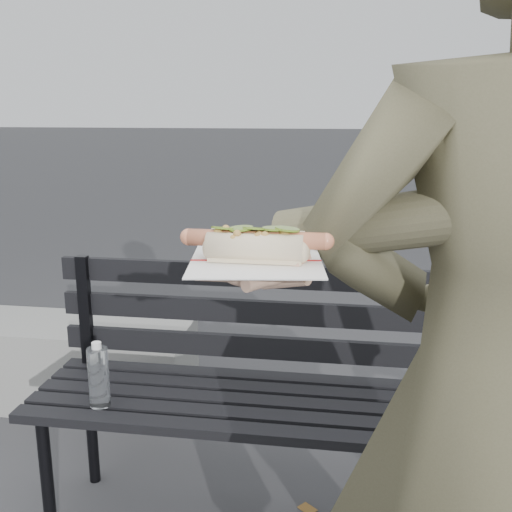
% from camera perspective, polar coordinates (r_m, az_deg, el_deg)
% --- Properties ---
extents(park_bench, '(1.50, 0.44, 0.88)m').
position_cam_1_polar(park_bench, '(2.01, 0.53, -11.48)').
color(park_bench, black).
rests_on(park_bench, ground).
extents(concrete_block, '(1.20, 0.40, 0.40)m').
position_cam_1_polar(concrete_block, '(3.05, -17.62, -9.64)').
color(concrete_block, slate).
rests_on(concrete_block, ground).
extents(person, '(0.71, 0.51, 1.82)m').
position_cam_1_polar(person, '(1.10, 22.13, -12.72)').
color(person, '#494630').
rests_on(person, ground).
extents(held_hotdog, '(0.62, 0.32, 0.20)m').
position_cam_1_polar(held_hotdog, '(0.93, 12.47, 2.66)').
color(held_hotdog, '#494630').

